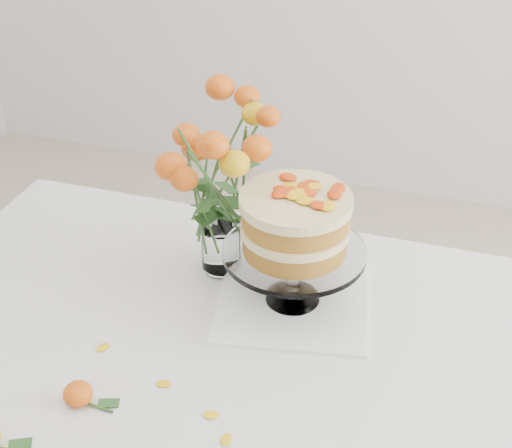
{
  "coord_description": "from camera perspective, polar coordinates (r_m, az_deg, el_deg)",
  "views": [
    {
      "loc": [
        0.29,
        -0.88,
        1.64
      ],
      "look_at": [
        -0.05,
        0.21,
        0.9
      ],
      "focal_mm": 50.0,
      "sensor_mm": 36.0,
      "label": 1
    }
  ],
  "objects": [
    {
      "name": "table",
      "position": [
        1.33,
        -0.49,
        -13.37
      ],
      "size": [
        1.43,
        0.93,
        0.76
      ],
      "color": "tan",
      "rests_on": "ground"
    },
    {
      "name": "napkin",
      "position": [
        1.39,
        2.93,
        -6.12
      ],
      "size": [
        0.33,
        0.33,
        0.01
      ],
      "primitive_type": "cube",
      "rotation": [
        0.0,
        0.0,
        0.18
      ],
      "color": "white",
      "rests_on": "table"
    },
    {
      "name": "cake_stand",
      "position": [
        1.29,
        3.13,
        -0.4
      ],
      "size": [
        0.27,
        0.27,
        0.24
      ],
      "rotation": [
        0.0,
        0.0,
        0.07
      ],
      "color": "silver",
      "rests_on": "napkin"
    },
    {
      "name": "rose_vase",
      "position": [
        1.35,
        -3.01,
        4.54
      ],
      "size": [
        0.32,
        0.32,
        0.41
      ],
      "rotation": [
        0.0,
        0.0,
        0.25
      ],
      "color": "silver",
      "rests_on": "table"
    },
    {
      "name": "loose_rose_far",
      "position": [
        1.22,
        -14.03,
        -13.05
      ],
      "size": [
        0.09,
        0.05,
        0.04
      ],
      "rotation": [
        0.0,
        0.0,
        -0.07
      ],
      "color": "red",
      "rests_on": "table"
    },
    {
      "name": "stray_petal_a",
      "position": [
        1.24,
        -7.39,
        -12.57
      ],
      "size": [
        0.03,
        0.02,
        0.0
      ],
      "primitive_type": "ellipsoid",
      "color": "yellow",
      "rests_on": "table"
    },
    {
      "name": "stray_petal_b",
      "position": [
        1.19,
        -3.61,
        -15.0
      ],
      "size": [
        0.03,
        0.02,
        0.0
      ],
      "primitive_type": "ellipsoid",
      "color": "yellow",
      "rests_on": "table"
    },
    {
      "name": "stray_petal_c",
      "position": [
        1.15,
        -2.39,
        -16.87
      ],
      "size": [
        0.03,
        0.02,
        0.0
      ],
      "primitive_type": "ellipsoid",
      "color": "yellow",
      "rests_on": "table"
    },
    {
      "name": "stray_petal_d",
      "position": [
        1.32,
        -12.13,
        -9.62
      ],
      "size": [
        0.03,
        0.02,
        0.0
      ],
      "primitive_type": "ellipsoid",
      "color": "yellow",
      "rests_on": "table"
    }
  ]
}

